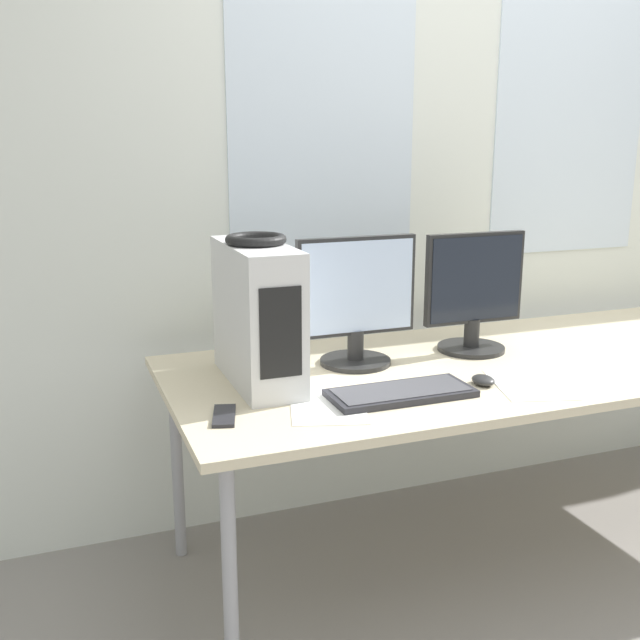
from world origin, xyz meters
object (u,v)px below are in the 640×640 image
(headphones, at_px, (256,239))
(keyboard, at_px, (401,393))
(monitor_main, at_px, (356,302))
(mouse, at_px, (483,380))
(pc_tower, at_px, (257,314))
(monitor_right_near, at_px, (474,294))
(cell_phone, at_px, (224,416))

(headphones, relative_size, keyboard, 0.43)
(monitor_main, relative_size, mouse, 5.14)
(pc_tower, height_order, mouse, pc_tower)
(monitor_right_near, relative_size, cell_phone, 2.54)
(pc_tower, bearing_deg, cell_phone, -123.46)
(monitor_main, xyz_separation_m, mouse, (0.28, -0.34, -0.20))
(mouse, bearing_deg, cell_phone, 179.10)
(headphones, distance_m, monitor_right_near, 0.85)
(keyboard, xyz_separation_m, cell_phone, (-0.53, 0.02, -0.01))
(pc_tower, bearing_deg, keyboard, -38.41)
(mouse, bearing_deg, keyboard, -179.02)
(monitor_main, distance_m, monitor_right_near, 0.45)
(pc_tower, distance_m, mouse, 0.72)
(mouse, bearing_deg, monitor_right_near, 63.76)
(mouse, xyz_separation_m, cell_phone, (-0.81, 0.01, -0.01))
(mouse, bearing_deg, headphones, 156.62)
(pc_tower, height_order, monitor_right_near, pc_tower)
(keyboard, bearing_deg, cell_phone, 178.08)
(monitor_main, relative_size, cell_phone, 2.59)
(monitor_main, relative_size, monitor_right_near, 1.02)
(monitor_main, bearing_deg, cell_phone, -148.28)
(monitor_right_near, relative_size, keyboard, 0.98)
(monitor_right_near, bearing_deg, cell_phone, -161.43)
(pc_tower, xyz_separation_m, monitor_right_near, (0.81, 0.07, -0.01))
(headphones, xyz_separation_m, monitor_main, (0.36, 0.06, -0.23))
(monitor_right_near, xyz_separation_m, keyboard, (-0.45, -0.35, -0.19))
(headphones, height_order, keyboard, headphones)
(mouse, height_order, cell_phone, mouse)
(headphones, xyz_separation_m, keyboard, (0.35, -0.28, -0.44))
(pc_tower, distance_m, headphones, 0.23)
(headphones, distance_m, monitor_main, 0.43)
(keyboard, relative_size, mouse, 5.15)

